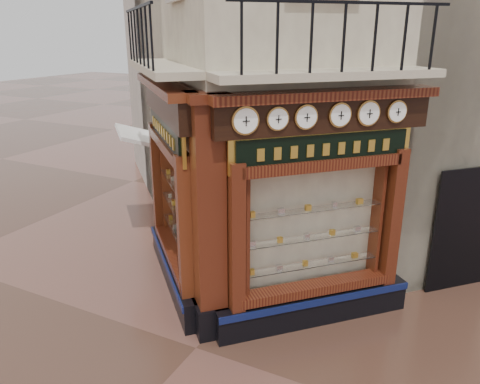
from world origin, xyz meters
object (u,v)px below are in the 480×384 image
Objects in this scene: corner_pilaster at (209,225)px; clock_c at (306,117)px; signboard_right at (324,149)px; clock_a at (245,121)px; awning at (147,234)px; clock_d at (340,115)px; clock_e at (368,113)px; signboard_left at (166,131)px; clock_b at (278,119)px; clock_f at (397,112)px.

corner_pilaster reaches higher than clock_c.
clock_a is at bearing -175.17° from signboard_right.
clock_d is at bearing -153.31° from awning.
clock_c is 1.04m from clock_e.
corner_pilaster is at bearing 167.46° from clock_d.
clock_d is 0.22× the size of awning.
clock_e is at bearing 0.00° from clock_a.
signboard_left is (-2.73, 0.35, -0.52)m from clock_c.
clock_c is at bearing 0.00° from clock_b.
clock_c is (1.27, 0.67, 1.67)m from corner_pilaster.
signboard_right reaches higher than awning.
clock_c reaches higher than signboard_left.
signboard_right is at bearing 147.03° from clock_d.
clock_a reaches higher than clock_c.
clock_c is 1.54m from clock_f.
clock_f is (0.36, 0.36, -0.00)m from clock_e.
clock_a is 1.03× the size of clock_e.
clock_a reaches higher than clock_f.
signboard_right is (1.46, 1.01, 1.15)m from corner_pilaster.
clock_d is at bearing -134.22° from signboard_left.
clock_f is (1.75, 1.75, -0.00)m from clock_a.
clock_d is 0.49m from clock_e.
clock_b is 1.48m from clock_e.
clock_c is 2.80m from signboard_left.
clock_d is at bearing -12.54° from corner_pilaster.
corner_pilaster is at bearing -173.50° from awning.
clock_a is 1.11× the size of clock_c.
signboard_left is (-3.46, -0.39, -0.52)m from clock_e.
signboard_right is at bearing 170.43° from clock_e.
awning is at bearing 121.11° from clock_e.
clock_b is 6.19m from awning.
signboard_right is at bearing -154.44° from awning.
corner_pilaster reaches higher than clock_f.
clock_f is 0.16× the size of signboard_left.
awning is 4.07m from signboard_left.
signboard_left is (-1.46, 1.01, 1.15)m from corner_pilaster.
clock_c is 0.93× the size of clock_e.
awning is (-4.41, 2.40, -3.62)m from clock_b.
clock_a is at bearing -160.80° from signboard_left.
clock_e is 0.84m from signboard_right.
clock_b is at bearing 0.00° from clock_a.
clock_a is at bearing 180.00° from clock_f.
clock_e reaches higher than clock_f.
clock_c reaches higher than awning.
awning is (-4.73, 2.08, -3.62)m from clock_c.
clock_d is 0.56m from signboard_right.
clock_e is 0.18× the size of signboard_right.
clock_f is 6.92m from awning.
awning is (-3.46, 2.75, -1.95)m from corner_pilaster.
signboard_left is at bearing 141.35° from clock_e.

